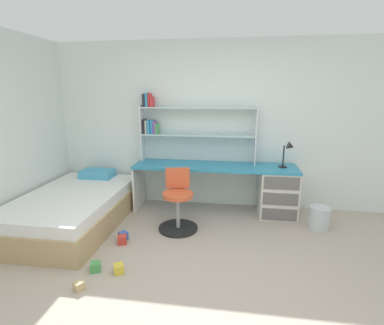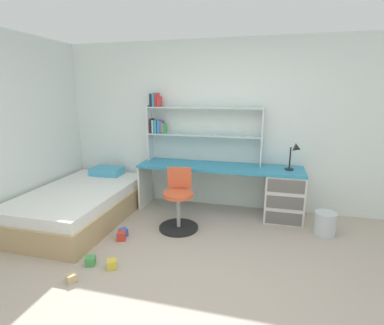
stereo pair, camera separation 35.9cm
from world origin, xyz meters
TOP-DOWN VIEW (x-y plane):
  - ground_plane at (0.00, 0.00)m, footprint 6.09×5.45m
  - room_shell at (-1.22, 1.19)m, footprint 6.09×5.45m
  - desk at (0.62, 1.92)m, footprint 2.39×0.57m
  - bookshelf_hutch at (-0.53, 2.09)m, footprint 1.74×0.22m
  - desk_lamp at (1.01, 1.91)m, footprint 0.20×0.16m
  - swivel_chair at (-0.46, 1.27)m, footprint 0.52×0.52m
  - bed_platform at (-1.90, 1.21)m, footprint 1.25×2.02m
  - waste_bin at (1.40, 1.54)m, footprint 0.27×0.27m
  - toy_block_natural_0 at (-1.12, -0.09)m, footprint 0.11×0.11m
  - toy_block_red_1 at (-1.05, 0.77)m, footprint 0.13×0.13m
  - toy_block_yellow_2 at (-0.86, 0.21)m, footprint 0.13×0.13m
  - toy_block_blue_3 at (-1.07, 0.88)m, footprint 0.13×0.13m
  - toy_block_green_4 at (-1.11, 0.20)m, footprint 0.13×0.13m

SIDE VIEW (x-z plane):
  - ground_plane at x=0.00m, z-range -0.02..0.00m
  - toy_block_natural_0 at x=-1.12m, z-range 0.00..0.08m
  - toy_block_blue_3 at x=-1.07m, z-range 0.00..0.09m
  - toy_block_yellow_2 at x=-0.86m, z-range 0.00..0.10m
  - toy_block_green_4 at x=-1.11m, z-range 0.00..0.10m
  - toy_block_red_1 at x=-1.05m, z-range 0.00..0.10m
  - waste_bin at x=1.40m, z-range 0.00..0.30m
  - bed_platform at x=-1.90m, z-range -0.06..0.51m
  - swivel_chair at x=-0.46m, z-range -0.08..0.72m
  - desk at x=0.62m, z-range 0.06..0.78m
  - desk_lamp at x=1.01m, z-range 0.79..1.17m
  - room_shell at x=-1.22m, z-range 0.00..2.53m
  - bookshelf_hutch at x=-0.53m, z-range 0.80..1.84m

